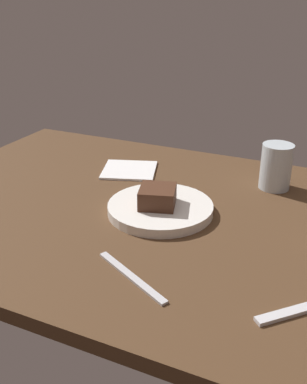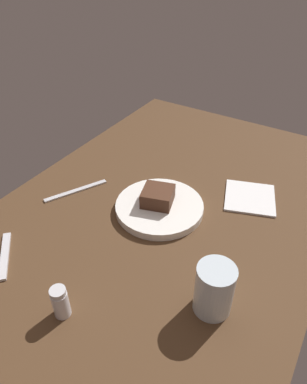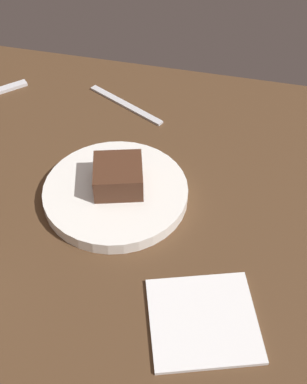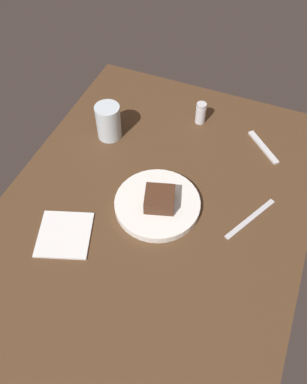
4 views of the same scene
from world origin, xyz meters
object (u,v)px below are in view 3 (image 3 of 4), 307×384
(chocolate_cake_slice, at_px, (118,176))
(butter_knife, at_px, (125,105))
(folded_napkin, at_px, (203,320))
(dessert_plate, at_px, (116,193))

(chocolate_cake_slice, xyz_separation_m, butter_knife, (-0.06, 0.24, -0.04))
(folded_napkin, bearing_deg, butter_knife, 117.92)
(dessert_plate, distance_m, chocolate_cake_slice, 0.03)
(folded_napkin, bearing_deg, chocolate_cake_slice, 131.26)
(dessert_plate, height_order, folded_napkin, dessert_plate)
(dessert_plate, relative_size, chocolate_cake_slice, 2.98)
(butter_knife, xyz_separation_m, folded_napkin, (0.24, -0.45, 0.00))
(dessert_plate, height_order, butter_knife, dessert_plate)
(chocolate_cake_slice, xyz_separation_m, folded_napkin, (0.18, -0.20, -0.04))
(chocolate_cake_slice, bearing_deg, butter_knife, 103.67)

